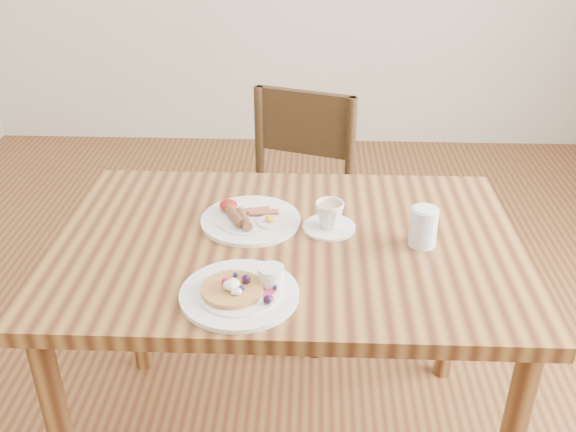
{
  "coord_description": "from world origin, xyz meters",
  "views": [
    {
      "loc": [
        0.06,
        -1.42,
        1.61
      ],
      "look_at": [
        0.0,
        0.0,
        0.82
      ],
      "focal_mm": 40.0,
      "sensor_mm": 36.0,
      "label": 1
    }
  ],
  "objects_px": {
    "chair_far": "(292,202)",
    "pancake_plate": "(242,291)",
    "water_glass": "(423,227)",
    "teacup_saucer": "(329,218)",
    "breakfast_plate": "(249,219)",
    "dining_table": "(288,271)"
  },
  "relations": [
    {
      "from": "dining_table",
      "to": "breakfast_plate",
      "type": "relative_size",
      "value": 4.44
    },
    {
      "from": "teacup_saucer",
      "to": "water_glass",
      "type": "relative_size",
      "value": 1.37
    },
    {
      "from": "pancake_plate",
      "to": "teacup_saucer",
      "type": "height_order",
      "value": "teacup_saucer"
    },
    {
      "from": "chair_far",
      "to": "pancake_plate",
      "type": "xyz_separation_m",
      "value": [
        -0.08,
        -0.94,
        0.27
      ]
    },
    {
      "from": "pancake_plate",
      "to": "teacup_saucer",
      "type": "distance_m",
      "value": 0.37
    },
    {
      "from": "chair_far",
      "to": "breakfast_plate",
      "type": "xyz_separation_m",
      "value": [
        -0.1,
        -0.6,
        0.27
      ]
    },
    {
      "from": "breakfast_plate",
      "to": "water_glass",
      "type": "height_order",
      "value": "water_glass"
    },
    {
      "from": "chair_far",
      "to": "pancake_plate",
      "type": "distance_m",
      "value": 0.98
    },
    {
      "from": "dining_table",
      "to": "teacup_saucer",
      "type": "bearing_deg",
      "value": 29.57
    },
    {
      "from": "breakfast_plate",
      "to": "teacup_saucer",
      "type": "height_order",
      "value": "teacup_saucer"
    },
    {
      "from": "chair_far",
      "to": "teacup_saucer",
      "type": "height_order",
      "value": "chair_far"
    },
    {
      "from": "water_glass",
      "to": "dining_table",
      "type": "bearing_deg",
      "value": 178.5
    },
    {
      "from": "chair_far",
      "to": "water_glass",
      "type": "relative_size",
      "value": 8.61
    },
    {
      "from": "dining_table",
      "to": "chair_far",
      "type": "height_order",
      "value": "chair_far"
    },
    {
      "from": "dining_table",
      "to": "breakfast_plate",
      "type": "bearing_deg",
      "value": 141.59
    },
    {
      "from": "chair_far",
      "to": "water_glass",
      "type": "bearing_deg",
      "value": 134.81
    },
    {
      "from": "teacup_saucer",
      "to": "chair_far",
      "type": "bearing_deg",
      "value": 100.75
    },
    {
      "from": "teacup_saucer",
      "to": "breakfast_plate",
      "type": "bearing_deg",
      "value": 173.19
    },
    {
      "from": "pancake_plate",
      "to": "breakfast_plate",
      "type": "height_order",
      "value": "pancake_plate"
    },
    {
      "from": "teacup_saucer",
      "to": "dining_table",
      "type": "bearing_deg",
      "value": -150.43
    },
    {
      "from": "teacup_saucer",
      "to": "water_glass",
      "type": "xyz_separation_m",
      "value": [
        0.24,
        -0.07,
        0.02
      ]
    },
    {
      "from": "chair_far",
      "to": "pancake_plate",
      "type": "height_order",
      "value": "chair_far"
    }
  ]
}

